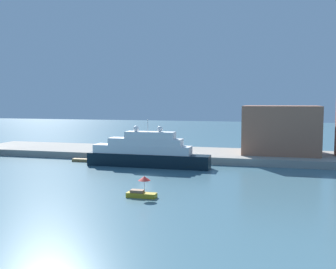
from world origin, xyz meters
name	(u,v)px	position (x,y,z in m)	size (l,w,h in m)	color
ground	(145,176)	(0.00, 0.00, 0.00)	(400.00, 400.00, 0.00)	slate
quay_dock	(177,154)	(0.00, 25.45, 0.83)	(110.00, 18.91, 1.65)	gray
large_yacht	(146,153)	(-3.00, 9.90, 3.06)	(27.07, 4.02, 10.35)	black
small_motorboat	(142,190)	(4.89, -16.11, 1.12)	(4.49, 1.82, 3.23)	#B7991E
work_barge	(81,160)	(-20.09, 12.63, 0.34)	(4.07, 1.46, 0.67)	olive
harbor_building	(281,130)	(25.25, 27.50, 7.38)	(17.60, 13.65, 11.45)	#9E664C
parked_car	(119,150)	(-13.45, 19.78, 2.19)	(4.50, 1.80, 1.25)	#1E4C99
person_figure	(134,150)	(-9.10, 18.56, 2.37)	(0.36, 0.36, 1.55)	#4C4C4C
mooring_bollard	(158,154)	(-2.35, 16.98, 1.96)	(0.47, 0.47, 0.61)	black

